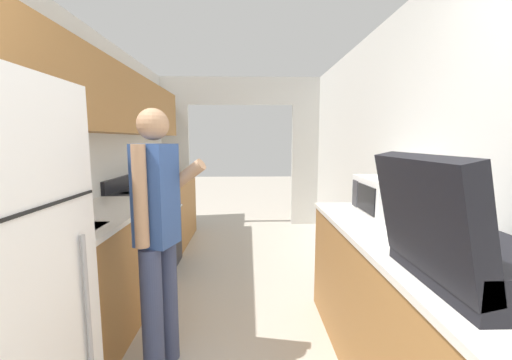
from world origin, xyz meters
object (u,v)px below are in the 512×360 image
object	(u,v)px
suitcase	(462,247)
microwave	(387,197)
person	(157,234)
range_oven	(147,230)

from	to	relation	value
suitcase	microwave	distance (m)	1.09
person	suitcase	size ratio (longest dim) A/B	2.67
microwave	person	bearing A→B (deg)	-168.51
suitcase	range_oven	bearing A→B (deg)	130.31
range_oven	microwave	xyz separation A→B (m)	(2.15, -1.24, 0.59)
person	suitcase	xyz separation A→B (m)	(1.38, -0.75, 0.17)
range_oven	suitcase	distance (m)	3.09
range_oven	microwave	bearing A→B (deg)	-30.00
range_oven	person	distance (m)	1.72
person	microwave	distance (m)	1.61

